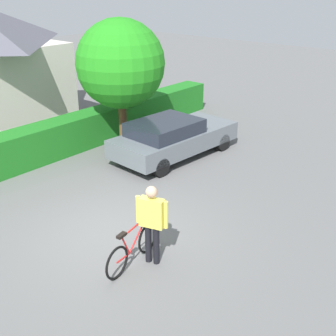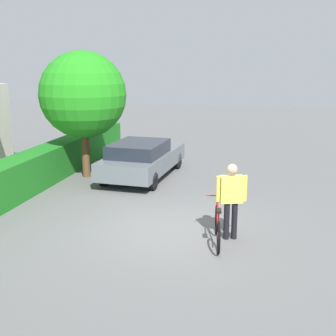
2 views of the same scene
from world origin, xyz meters
name	(u,v)px [view 1 (image 1 of 2)]	position (x,y,z in m)	size (l,w,h in m)	color
ground_plane	(117,234)	(0.00, 0.00, 0.00)	(60.00, 60.00, 0.00)	#5A5A5A
parked_car_near	(173,137)	(4.46, 2.04, 0.68)	(4.45, 2.11, 1.29)	slate
bicycle	(133,248)	(-0.58, -1.10, 0.38)	(1.74, 0.50, 0.94)	black
person_rider	(152,219)	(-0.28, -1.35, 1.02)	(0.34, 0.66, 1.73)	black
tree_kerbside	(120,64)	(4.15, 3.97, 2.81)	(2.90, 2.90, 4.27)	brown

